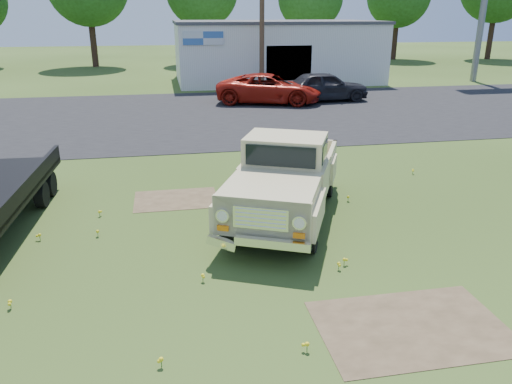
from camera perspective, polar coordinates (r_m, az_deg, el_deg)
ground at (r=10.56m, az=2.54°, el=-6.79°), size 140.00×140.00×0.00m
asphalt_lot at (r=24.73m, az=-5.37°, el=8.78°), size 90.00×14.00×0.02m
dirt_patch_a at (r=8.61m, az=17.37°, el=-14.52°), size 3.00×2.00×0.01m
dirt_patch_b at (r=13.53m, az=-9.12°, el=-0.85°), size 2.20×1.60×0.01m
commercial_building at (r=37.18m, az=2.25°, el=15.83°), size 14.20×8.20×4.15m
utility_pole_mid at (r=31.78m, az=0.68°, el=19.67°), size 1.60×0.30×9.00m
vintage_pickup_truck at (r=11.94m, az=3.35°, el=1.73°), size 4.29×6.03×2.04m
red_pickup at (r=27.73m, az=1.50°, el=11.71°), size 6.17×4.20×1.57m
dark_sedan at (r=28.65m, az=7.88°, el=11.86°), size 4.88×2.22×1.62m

